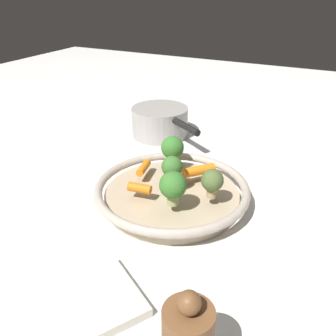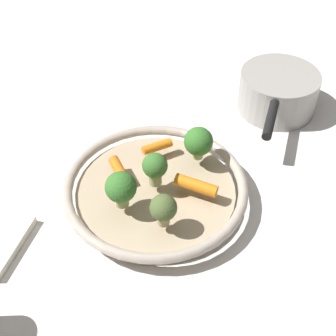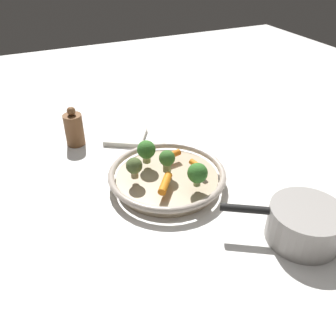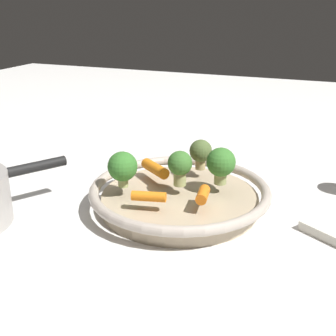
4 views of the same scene
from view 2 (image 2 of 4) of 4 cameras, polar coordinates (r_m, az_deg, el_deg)
ground_plane at (r=0.78m, az=-1.41°, el=-3.74°), size 2.55×2.55×0.00m
serving_bowl at (r=0.76m, az=-1.44°, el=-2.67°), size 0.28×0.28×0.04m
baby_carrot_back at (r=0.73m, az=3.24°, el=-2.01°), size 0.05×0.06×0.02m
baby_carrot_left at (r=0.80m, az=-1.27°, el=2.49°), size 0.02×0.05×0.02m
baby_carrot_center at (r=0.76m, az=-5.80°, el=0.02°), size 0.04×0.02×0.02m
broccoli_floret_large at (r=0.67m, az=-0.53°, el=-4.69°), size 0.04×0.04×0.05m
broccoli_floret_mid at (r=0.77m, az=3.54°, el=3.03°), size 0.05×0.05×0.06m
broccoli_floret_edge at (r=0.72m, az=-1.50°, el=-0.15°), size 0.04×0.04×0.06m
broccoli_floret_small at (r=0.70m, az=-5.46°, el=-2.30°), size 0.05×0.05×0.06m
saucepan at (r=0.95m, az=12.56°, el=8.55°), size 0.22×0.17×0.08m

